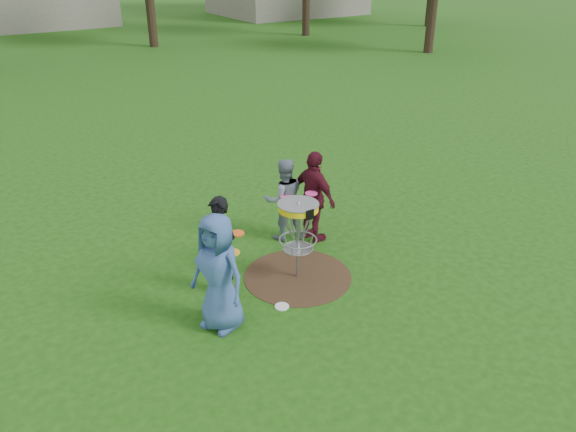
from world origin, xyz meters
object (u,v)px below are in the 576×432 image
player_blue (218,273)px  player_maroon (314,197)px  player_grey (284,199)px  player_black (220,247)px  disc_golf_basket (298,222)px

player_blue → player_maroon: player_blue is taller
player_grey → player_maroon: player_maroon is taller
player_grey → player_maroon: (0.42, -0.37, 0.08)m
player_black → player_grey: player_black is taller
player_blue → player_grey: size_ratio=1.14×
player_black → disc_golf_basket: (1.26, -0.26, 0.20)m
player_grey → disc_golf_basket: bearing=82.9°
player_maroon → disc_golf_basket: player_maroon is taller
player_blue → disc_golf_basket: size_ratio=1.29×
player_blue → disc_golf_basket: (1.66, 0.50, 0.13)m
disc_golf_basket → player_grey: bearing=67.4°
player_grey → player_maroon: 0.56m
player_black → player_maroon: bearing=81.6°
disc_golf_basket → player_black: bearing=168.4°
player_blue → player_black: (0.40, 0.76, -0.07)m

